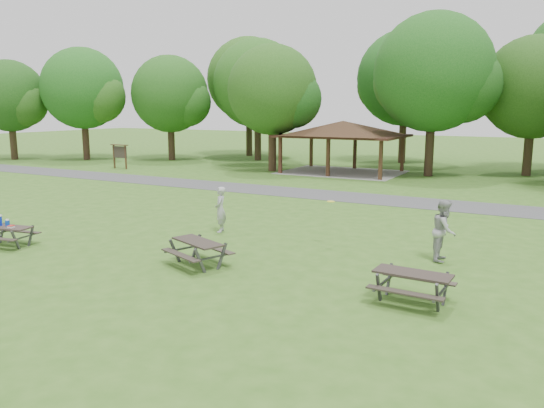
{
  "coord_description": "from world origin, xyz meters",
  "views": [
    {
      "loc": [
        9.9,
        -12.43,
        4.72
      ],
      "look_at": [
        1.0,
        4.0,
        1.3
      ],
      "focal_mm": 35.0,
      "sensor_mm": 36.0,
      "label": 1
    }
  ],
  "objects_px": {
    "frisbee_catcher": "(444,230)",
    "frisbee_thrower": "(220,209)",
    "picnic_table_middle": "(198,247)",
    "picnic_table_near": "(3,227)"
  },
  "relations": [
    {
      "from": "picnic_table_near",
      "to": "picnic_table_middle",
      "type": "distance_m",
      "value": 7.37
    },
    {
      "from": "picnic_table_near",
      "to": "frisbee_thrower",
      "type": "distance_m",
      "value": 7.56
    },
    {
      "from": "frisbee_thrower",
      "to": "frisbee_catcher",
      "type": "distance_m",
      "value": 8.27
    },
    {
      "from": "frisbee_catcher",
      "to": "frisbee_thrower",
      "type": "bearing_deg",
      "value": 87.46
    },
    {
      "from": "picnic_table_middle",
      "to": "frisbee_catcher",
      "type": "relative_size",
      "value": 1.16
    },
    {
      "from": "picnic_table_near",
      "to": "picnic_table_middle",
      "type": "height_order",
      "value": "picnic_table_near"
    },
    {
      "from": "frisbee_thrower",
      "to": "frisbee_catcher",
      "type": "relative_size",
      "value": 0.91
    },
    {
      "from": "frisbee_thrower",
      "to": "frisbee_catcher",
      "type": "xyz_separation_m",
      "value": [
        8.27,
        0.1,
        0.09
      ]
    },
    {
      "from": "frisbee_catcher",
      "to": "picnic_table_middle",
      "type": "bearing_deg",
      "value": 119.54
    },
    {
      "from": "picnic_table_near",
      "to": "frisbee_catcher",
      "type": "height_order",
      "value": "frisbee_catcher"
    }
  ]
}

